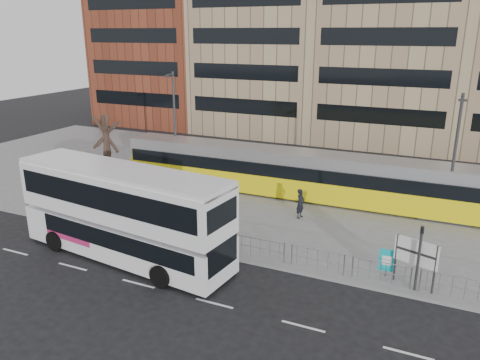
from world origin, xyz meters
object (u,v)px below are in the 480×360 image
at_px(tram, 307,175).
at_px(ad_panel, 387,261).
at_px(traffic_light_east, 420,250).
at_px(lamp_post_east, 455,154).
at_px(pedestrian, 301,203).
at_px(lamp_post_west, 174,121).
at_px(traffic_light_west, 117,190).
at_px(station_sign, 416,255).
at_px(double_decker_bus, 123,210).
at_px(bare_tree, 104,111).

distance_m(tram, ad_panel, 11.32).
xyz_separation_m(traffic_light_east, lamp_post_east, (0.98, 9.00, 2.31)).
height_order(pedestrian, lamp_post_west, lamp_post_west).
distance_m(tram, traffic_light_west, 12.80).
distance_m(traffic_light_east, lamp_post_east, 9.34).
xyz_separation_m(station_sign, pedestrian, (-7.16, 5.82, -0.66)).
relative_size(double_decker_bus, bare_tree, 1.50).
height_order(station_sign, traffic_light_west, traffic_light_west).
xyz_separation_m(lamp_post_west, bare_tree, (-1.94, -5.70, 1.48)).
bearing_deg(lamp_post_west, traffic_light_west, -79.98).
xyz_separation_m(ad_panel, lamp_post_west, (-17.62, 9.72, 3.68)).
relative_size(tram, pedestrian, 14.81).
distance_m(traffic_light_east, lamp_post_west, 21.84).
relative_size(ad_panel, pedestrian, 0.74).
height_order(tram, station_sign, tram).
relative_size(tram, traffic_light_east, 8.92).
height_order(traffic_light_east, lamp_post_west, lamp_post_west).
bearing_deg(lamp_post_west, station_sign, -28.33).
distance_m(lamp_post_west, bare_tree, 6.20).
bearing_deg(lamp_post_west, ad_panel, -28.88).
distance_m(station_sign, traffic_light_east, 0.51).
xyz_separation_m(tram, lamp_post_west, (-10.99, 0.58, 2.85)).
bearing_deg(traffic_light_west, pedestrian, 33.81).
xyz_separation_m(double_decker_bus, traffic_light_east, (14.01, 2.50, -0.48)).
bearing_deg(tram, double_decker_bus, -116.70).
bearing_deg(traffic_light_east, traffic_light_west, 172.04).
height_order(double_decker_bus, bare_tree, bare_tree).
distance_m(ad_panel, traffic_light_west, 16.02).
relative_size(traffic_light_west, lamp_post_east, 0.40).
xyz_separation_m(station_sign, lamp_post_west, (-18.86, 10.17, 2.90)).
xyz_separation_m(double_decker_bus, ad_panel, (12.63, 3.25, -1.65)).
distance_m(double_decker_bus, traffic_light_east, 14.24).
height_order(double_decker_bus, traffic_light_east, double_decker_bus).
bearing_deg(pedestrian, tram, 21.48).
bearing_deg(bare_tree, traffic_light_east, -12.83).
bearing_deg(traffic_light_east, tram, 124.81).
relative_size(double_decker_bus, lamp_post_west, 1.49).
height_order(ad_panel, traffic_light_west, traffic_light_west).
bearing_deg(ad_panel, lamp_post_west, 146.25).
bearing_deg(tram, bare_tree, -159.27).
bearing_deg(traffic_light_west, lamp_post_west, 107.46).
bearing_deg(pedestrian, double_decker_bus, 152.90).
relative_size(traffic_light_west, bare_tree, 0.38).
xyz_separation_m(station_sign, traffic_light_east, (0.14, -0.30, 0.38)).
xyz_separation_m(pedestrian, lamp_post_east, (8.28, 2.87, 3.35)).
height_order(traffic_light_east, bare_tree, bare_tree).
xyz_separation_m(tram, lamp_post_east, (8.99, -0.89, 2.65)).
relative_size(double_decker_bus, tram, 0.44).
height_order(pedestrian, lamp_post_east, lamp_post_east).
relative_size(station_sign, lamp_post_east, 0.29).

